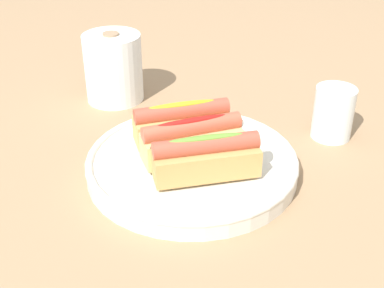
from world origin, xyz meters
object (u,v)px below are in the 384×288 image
at_px(hotdog_front, 203,158).
at_px(hotdog_back, 192,139).
at_px(serving_bowl, 192,164).
at_px(paper_towel_roll, 114,68).
at_px(water_glass, 333,115).
at_px(hotdog_side, 182,123).

height_order(hotdog_front, hotdog_back, same).
bearing_deg(serving_bowl, paper_towel_roll, 91.25).
distance_m(hotdog_back, paper_towel_roll, 0.30).
relative_size(hotdog_front, water_glass, 1.75).
xyz_separation_m(hotdog_front, paper_towel_roll, (0.00, 0.36, 0.01)).
height_order(serving_bowl, hotdog_front, hotdog_front).
bearing_deg(paper_towel_roll, hotdog_back, -88.75).
height_order(hotdog_front, paper_towel_roll, paper_towel_roll).
bearing_deg(serving_bowl, hotdog_front, -101.76).
relative_size(hotdog_front, paper_towel_roll, 1.18).
xyz_separation_m(water_glass, paper_towel_roll, (-0.27, 0.32, 0.03)).
xyz_separation_m(hotdog_back, hotdog_side, (0.01, 0.05, 0.00)).
bearing_deg(water_glass, hotdog_side, 165.24).
distance_m(serving_bowl, hotdog_front, 0.07).
height_order(hotdog_back, water_glass, hotdog_back).
bearing_deg(hotdog_back, serving_bowl, 94.76).
height_order(hotdog_back, hotdog_side, same).
distance_m(hotdog_side, paper_towel_roll, 0.25).
bearing_deg(serving_bowl, hotdog_side, 78.24).
height_order(hotdog_front, water_glass, hotdog_front).
distance_m(hotdog_front, hotdog_back, 0.05).
distance_m(serving_bowl, water_glass, 0.27).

